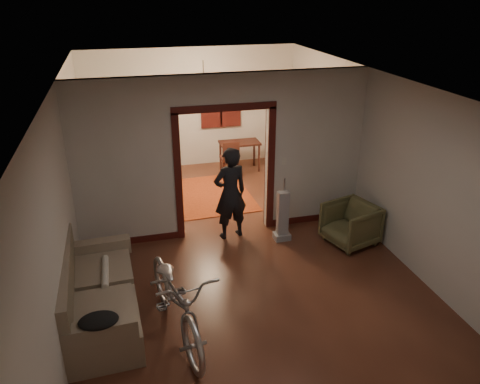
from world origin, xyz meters
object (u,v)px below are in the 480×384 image
object	(u,v)px
locker	(133,142)
armchair	(350,224)
person	(230,194)
bicycle	(176,298)
desk	(240,156)
sofa	(98,289)

from	to	relation	value
locker	armchair	bearing A→B (deg)	-37.01
person	locker	xyz separation A→B (m)	(-1.47, 3.16, 0.05)
bicycle	locker	world-z (taller)	locker
bicycle	armchair	distance (m)	3.50
armchair	locker	distance (m)	5.18
armchair	desk	bearing A→B (deg)	177.38
person	desk	bearing A→B (deg)	-119.22
desk	bicycle	bearing A→B (deg)	-132.08
bicycle	armchair	size ratio (longest dim) A/B	2.62
bicycle	sofa	bearing A→B (deg)	141.99
bicycle	desk	size ratio (longest dim) A/B	2.22
sofa	armchair	bearing A→B (deg)	11.36
person	desk	xyz separation A→B (m)	(0.96, 3.08, -0.48)
sofa	bicycle	xyz separation A→B (m)	(0.95, -0.52, 0.06)
locker	bicycle	bearing A→B (deg)	-75.43
bicycle	desk	world-z (taller)	bicycle
desk	person	bearing A→B (deg)	-127.16
sofa	desk	xyz separation A→B (m)	(3.15, 4.83, -0.13)
sofa	bicycle	size ratio (longest dim) A/B	1.01
bicycle	person	distance (m)	2.61
armchair	locker	bearing A→B (deg)	-155.65
person	locker	distance (m)	3.48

